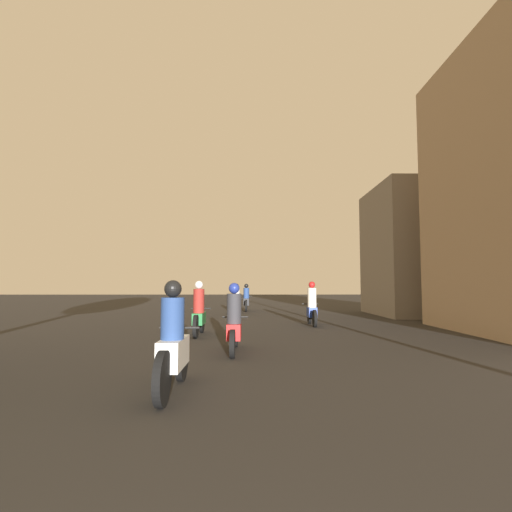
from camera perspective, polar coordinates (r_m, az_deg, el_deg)
motorcycle_white at (r=5.80m, az=-11.75°, el=-12.63°), size 0.60×2.02×1.55m
motorcycle_red at (r=8.96m, az=-3.14°, el=-9.70°), size 0.60×2.05×1.53m
motorcycle_green at (r=11.98m, az=-8.15°, el=-8.16°), size 0.60×1.98×1.60m
motorcycle_blue at (r=14.88m, az=7.99°, el=-7.30°), size 0.60×1.94×1.60m
motorcycle_yellow at (r=20.08m, az=-2.81°, el=-6.58°), size 0.60×2.10×1.54m
motorcycle_black at (r=22.57m, az=-1.39°, el=-6.30°), size 0.60×1.94×1.54m
building_right_far at (r=21.45m, az=22.65°, el=0.67°), size 4.76×5.37×6.31m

